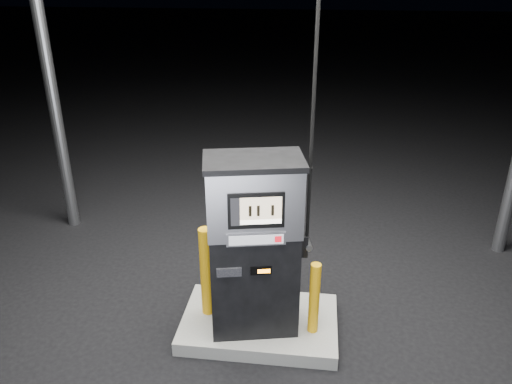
# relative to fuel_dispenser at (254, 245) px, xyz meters

# --- Properties ---
(ground) EXTENTS (80.00, 80.00, 0.00)m
(ground) POSITION_rel_fuel_dispenser_xyz_m (0.04, 0.10, -1.08)
(ground) COLOR black
(ground) RESTS_ON ground
(pump_island) EXTENTS (1.60, 1.00, 0.15)m
(pump_island) POSITION_rel_fuel_dispenser_xyz_m (0.04, 0.10, -1.01)
(pump_island) COLOR slate
(pump_island) RESTS_ON ground
(fuel_dispenser) EXTENTS (1.04, 0.71, 3.76)m
(fuel_dispenser) POSITION_rel_fuel_dispenser_xyz_m (0.00, 0.00, 0.00)
(fuel_dispenser) COLOR black
(fuel_dispenser) RESTS_ON pump_island
(bollard_left) EXTENTS (0.16, 0.16, 0.99)m
(bollard_left) POSITION_rel_fuel_dispenser_xyz_m (-0.51, 0.14, -0.43)
(bollard_left) COLOR #EAA30D
(bollard_left) RESTS_ON pump_island
(bollard_right) EXTENTS (0.13, 0.13, 0.78)m
(bollard_right) POSITION_rel_fuel_dispenser_xyz_m (0.59, -0.02, -0.54)
(bollard_right) COLOR #EAA30D
(bollard_right) RESTS_ON pump_island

